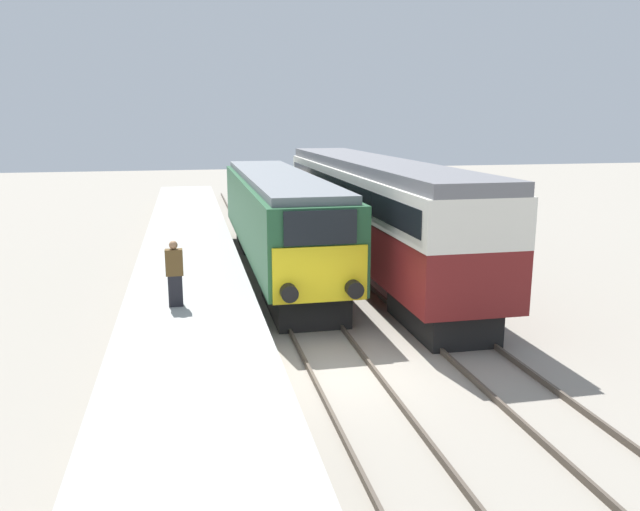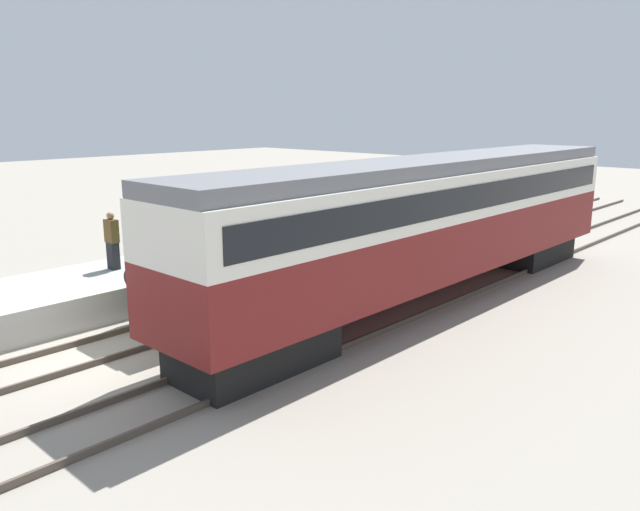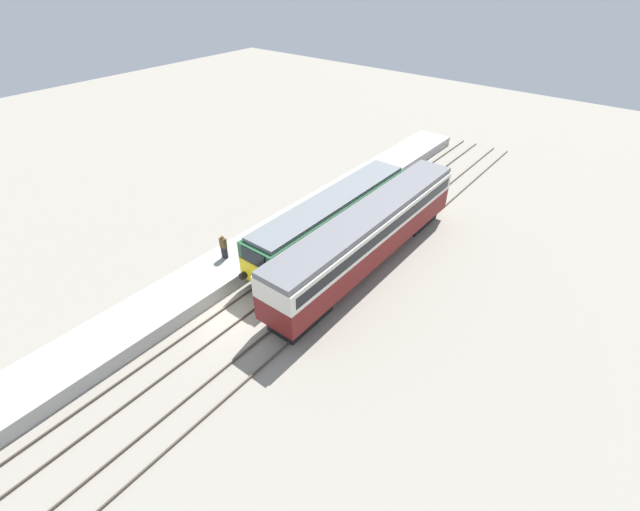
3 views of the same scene
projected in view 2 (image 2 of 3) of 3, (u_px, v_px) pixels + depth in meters
ground_plane at (81, 357)px, 14.28m from camera, size 120.00×120.00×0.00m
platform_left at (251, 257)px, 22.08m from camera, size 3.50×50.00×0.90m
rails_near_track at (247, 306)px, 17.83m from camera, size 1.51×60.00×0.14m
rails_far_track at (336, 334)px, 15.58m from camera, size 1.50×60.00×0.14m
locomotive at (354, 216)px, 20.76m from camera, size 2.70×15.53×3.68m
passenger_carriage at (432, 216)px, 17.99m from camera, size 2.75×18.08×4.21m
person_on_platform at (112, 241)px, 18.42m from camera, size 0.44×0.26×1.72m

